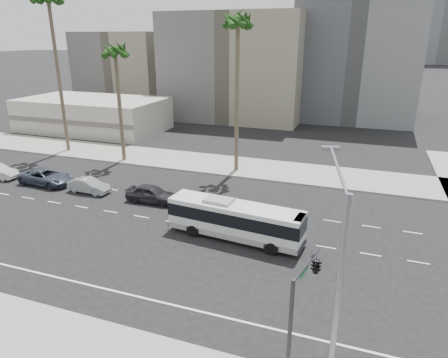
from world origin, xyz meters
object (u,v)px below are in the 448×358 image
at_px(city_bus, 235,219).
at_px(palm_near, 238,25).
at_px(palm_mid, 115,53).
at_px(car_a, 151,194).
at_px(car_b, 89,186).
at_px(streetlight_corner, 337,280).
at_px(car_c, 46,177).
at_px(palm_far, 48,1).
at_px(traffic_signal, 314,269).

xyz_separation_m(city_bus, palm_near, (-4.77, 14.97, 13.69)).
distance_m(city_bus, palm_mid, 25.81).
bearing_deg(palm_mid, car_a, -46.96).
bearing_deg(car_b, streetlight_corner, -120.92).
xyz_separation_m(car_b, car_c, (-5.50, 0.40, 0.09)).
height_order(city_bus, palm_far, palm_far).
height_order(streetlight_corner, palm_near, palm_near).
bearing_deg(palm_near, palm_far, 178.84).
bearing_deg(palm_far, traffic_signal, -35.50).
distance_m(streetlight_corner, palm_mid, 37.51).
distance_m(car_c, streetlight_corner, 33.70).
bearing_deg(traffic_signal, car_b, 161.35).
bearing_deg(car_a, palm_near, -23.03).
bearing_deg(city_bus, car_a, 162.39).
height_order(car_a, traffic_signal, traffic_signal).
height_order(streetlight_corner, traffic_signal, streetlight_corner).
xyz_separation_m(car_b, palm_near, (11.24, 10.93, 14.53)).
relative_size(traffic_signal, palm_mid, 0.38).
relative_size(car_b, streetlight_corner, 0.43).
bearing_deg(city_bus, palm_near, 113.46).
bearing_deg(traffic_signal, streetlight_corner, -51.53).
relative_size(traffic_signal, palm_far, 0.27).
xyz_separation_m(city_bus, palm_far, (-28.01, 15.44, 16.48)).
bearing_deg(city_bus, car_b, 171.62).
relative_size(streetlight_corner, traffic_signal, 1.83).
height_order(city_bus, palm_mid, palm_mid).
distance_m(streetlight_corner, palm_far, 46.55).
xyz_separation_m(streetlight_corner, palm_mid, (-26.51, 25.63, 6.91)).
height_order(city_bus, car_c, city_bus).
distance_m(car_b, streetlight_corner, 28.84).
bearing_deg(car_a, car_b, 88.55).
relative_size(car_b, car_c, 0.74).
bearing_deg(city_bus, streetlight_corner, -50.02).
bearing_deg(traffic_signal, palm_near, 127.16).
height_order(traffic_signal, palm_mid, palm_mid).
bearing_deg(city_bus, palm_mid, 148.68).
relative_size(traffic_signal, palm_near, 0.31).
height_order(streetlight_corner, palm_mid, palm_mid).
xyz_separation_m(car_a, palm_mid, (-9.48, 10.15, 11.56)).
bearing_deg(palm_near, city_bus, -72.31).
relative_size(palm_mid, palm_far, 0.69).
height_order(car_b, car_c, car_c).
relative_size(car_b, palm_mid, 0.30).
height_order(car_c, palm_far, palm_far).
bearing_deg(car_c, palm_far, 33.03).
bearing_deg(car_b, palm_far, 48.66).
distance_m(car_b, palm_far, 23.95).
relative_size(streetlight_corner, palm_near, 0.57).
distance_m(car_a, car_c, 12.31).
xyz_separation_m(palm_mid, palm_far, (-9.32, 1.30, 5.65)).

